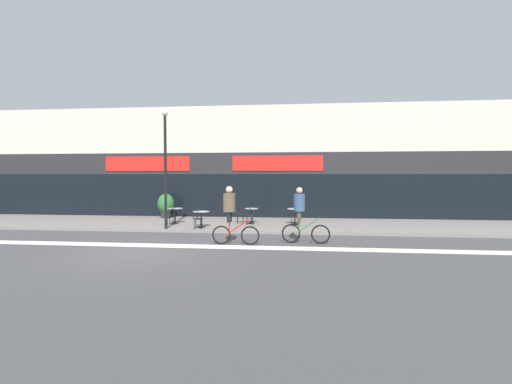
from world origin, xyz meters
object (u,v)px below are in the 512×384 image
(bistro_table_0, at_px, (175,212))
(lamp_post, at_px, (165,160))
(planter_pot, at_px, (166,205))
(bistro_table_3, at_px, (295,213))
(bistro_table_1, at_px, (201,216))
(cafe_chair_0_near, at_px, (171,214))
(cafe_chair_2_side, at_px, (239,213))
(bistro_table_2, at_px, (251,213))
(cyclist_0, at_px, (231,211))
(cafe_chair_1_near, at_px, (198,217))
(cyclist_1, at_px, (301,212))
(cafe_chair_3_near, at_px, (295,215))
(cafe_chair_2_near, at_px, (250,214))

(bistro_table_0, xyz_separation_m, lamp_post, (0.24, -1.98, 2.44))
(bistro_table_0, xyz_separation_m, planter_pot, (-1.30, 2.37, 0.18))
(lamp_post, bearing_deg, bistro_table_3, 22.22)
(bistro_table_1, height_order, cafe_chair_0_near, cafe_chair_0_near)
(planter_pot, bearing_deg, lamp_post, -70.52)
(cafe_chair_2_side, bearing_deg, bistro_table_2, -5.32)
(bistro_table_0, bearing_deg, cafe_chair_2_side, 8.32)
(bistro_table_2, distance_m, cyclist_0, 5.38)
(cafe_chair_0_near, xyz_separation_m, planter_pot, (-1.29, 3.00, 0.20))
(planter_pot, distance_m, lamp_post, 5.14)
(cafe_chair_1_near, bearing_deg, bistro_table_1, -1.81)
(bistro_table_1, bearing_deg, cafe_chair_0_near, 157.48)
(cyclist_1, bearing_deg, bistro_table_3, 98.99)
(cafe_chair_3_near, bearing_deg, cafe_chair_0_near, 91.29)
(bistro_table_2, height_order, cafe_chair_2_side, cafe_chair_2_side)
(cyclist_0, bearing_deg, cyclist_1, 14.09)
(bistro_table_3, bearing_deg, cyclist_0, -112.43)
(lamp_post, bearing_deg, cyclist_0, -40.51)
(cafe_chair_0_near, relative_size, cyclist_0, 0.44)
(bistro_table_1, xyz_separation_m, cyclist_1, (4.47, -3.00, 0.50))
(lamp_post, height_order, cyclist_1, lamp_post)
(planter_pot, bearing_deg, bistro_table_0, -61.39)
(bistro_table_1, bearing_deg, cyclist_1, -33.89)
(cafe_chair_0_near, distance_m, planter_pot, 3.27)
(cafe_chair_3_near, height_order, planter_pot, planter_pot)
(cyclist_1, bearing_deg, bistro_table_1, 151.07)
(bistro_table_3, xyz_separation_m, cafe_chair_1_near, (-4.14, -2.23, -0.02))
(bistro_table_1, distance_m, planter_pot, 4.72)
(bistro_table_3, distance_m, cafe_chair_3_near, 0.63)
(lamp_post, bearing_deg, planter_pot, 109.48)
(bistro_table_3, distance_m, cafe_chair_2_side, 2.74)
(bistro_table_2, bearing_deg, cyclist_0, -90.33)
(bistro_table_0, bearing_deg, cafe_chair_3_near, -3.31)
(bistro_table_1, bearing_deg, bistro_table_3, 21.12)
(planter_pot, bearing_deg, cyclist_1, -42.05)
(bistro_table_0, relative_size, cyclist_0, 0.36)
(cyclist_1, bearing_deg, planter_pot, 142.91)
(cafe_chair_3_near, bearing_deg, planter_pot, 67.51)
(planter_pot, xyz_separation_m, lamp_post, (1.54, -4.35, 2.26))
(cafe_chair_0_near, relative_size, cafe_chair_2_side, 1.00)
(cafe_chair_2_near, height_order, lamp_post, lamp_post)
(bistro_table_0, height_order, cafe_chair_3_near, cafe_chair_3_near)
(cafe_chair_1_near, bearing_deg, cyclist_1, -120.08)
(cafe_chair_2_near, relative_size, planter_pot, 0.68)
(cafe_chair_2_side, distance_m, cafe_chair_3_near, 2.85)
(cafe_chair_3_near, height_order, cyclist_0, cyclist_0)
(cafe_chair_0_near, bearing_deg, bistro_table_1, -110.43)
(bistro_table_0, relative_size, cyclist_1, 0.37)
(bistro_table_2, relative_size, planter_pot, 0.55)
(cafe_chair_2_near, xyz_separation_m, cafe_chair_2_side, (-0.63, 0.62, 0.00))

